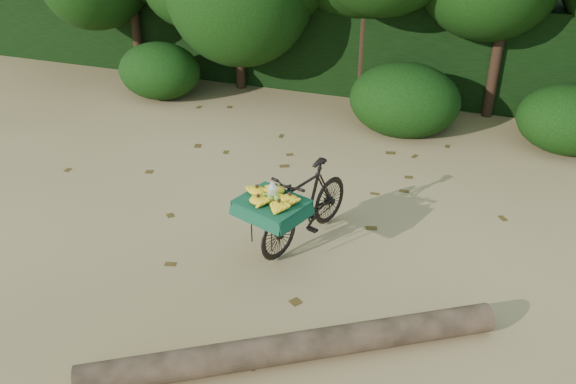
% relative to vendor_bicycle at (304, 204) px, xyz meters
% --- Properties ---
extents(ground, '(80.00, 80.00, 0.00)m').
position_rel_vendor_bicycle_xyz_m(ground, '(-0.97, -0.63, -0.49)').
color(ground, tan).
rests_on(ground, ground).
extents(vendor_bicycle, '(1.10, 1.77, 0.97)m').
position_rel_vendor_bicycle_xyz_m(vendor_bicycle, '(0.00, 0.00, 0.00)').
color(vendor_bicycle, black).
rests_on(vendor_bicycle, ground).
extents(fallen_log, '(3.41, 2.24, 0.28)m').
position_rel_vendor_bicycle_xyz_m(fallen_log, '(0.51, -1.87, -0.35)').
color(fallen_log, brown).
rests_on(fallen_log, ground).
extents(hedge_backdrop, '(26.00, 1.80, 1.80)m').
position_rel_vendor_bicycle_xyz_m(hedge_backdrop, '(-0.97, 5.67, 0.41)').
color(hedge_backdrop, black).
rests_on(hedge_backdrop, ground).
extents(bush_clumps, '(8.80, 1.70, 0.90)m').
position_rel_vendor_bicycle_xyz_m(bush_clumps, '(-0.47, 3.67, -0.04)').
color(bush_clumps, black).
rests_on(bush_clumps, ground).
extents(leaf_litter, '(7.00, 7.30, 0.01)m').
position_rel_vendor_bicycle_xyz_m(leaf_litter, '(-0.97, 0.02, -0.49)').
color(leaf_litter, '#493413').
rests_on(leaf_litter, ground).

